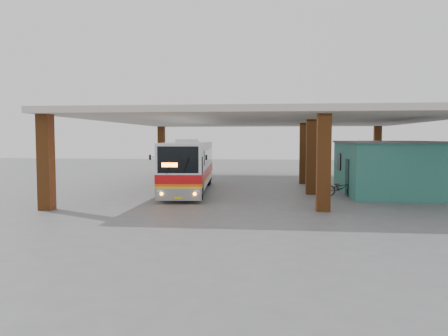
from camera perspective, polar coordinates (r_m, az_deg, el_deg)
ground at (r=23.02m, az=4.46°, el=-4.26°), size 90.00×90.00×0.00m
brick_columns at (r=27.81m, az=7.74°, el=1.62°), size 20.10×21.60×4.35m
canopy_roof at (r=29.30m, az=5.88°, el=6.30°), size 21.00×23.00×0.30m
shop_building at (r=27.68m, az=20.43°, el=0.13°), size 5.20×8.20×3.11m
coach_bus at (r=26.96m, az=-4.57°, el=0.35°), size 3.26×11.19×3.22m
motorcycle at (r=25.35m, az=15.02°, el=-2.51°), size 1.96×0.96×0.98m
pedestrian at (r=21.44m, az=12.71°, el=-2.68°), size 0.73×0.69×1.68m
red_chair at (r=29.07m, az=14.92°, el=-1.91°), size 0.47×0.47×0.84m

